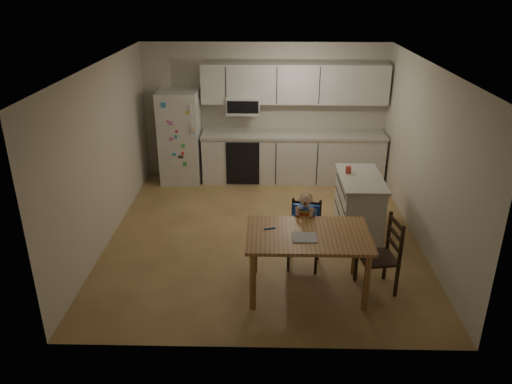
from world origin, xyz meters
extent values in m
cube|color=olive|center=(0.00, 0.00, -0.01)|extent=(4.50, 5.00, 0.01)
cube|color=beige|center=(0.00, 2.50, 1.25)|extent=(4.50, 0.02, 2.50)
cube|color=beige|center=(-2.25, 0.00, 1.25)|extent=(0.02, 5.00, 2.50)
cube|color=beige|center=(2.25, 0.00, 1.25)|extent=(0.02, 5.00, 2.50)
cube|color=white|center=(0.00, 0.00, 2.50)|extent=(4.50, 5.00, 0.01)
cube|color=silver|center=(-1.55, 2.15, 0.85)|extent=(0.72, 0.70, 1.70)
cube|color=silver|center=(0.53, 2.20, 0.43)|extent=(3.34, 0.60, 0.86)
cube|color=beige|center=(0.53, 2.19, 0.89)|extent=(3.37, 0.62, 0.05)
cube|color=black|center=(-0.39, 1.89, 0.43)|extent=(0.60, 0.02, 0.80)
cube|color=silver|center=(0.53, 2.33, 1.80)|extent=(3.34, 0.34, 0.70)
cube|color=silver|center=(-0.39, 2.30, 1.42)|extent=(0.60, 0.38, 0.33)
cube|color=silver|center=(1.43, 0.15, 0.41)|extent=(0.56, 1.13, 0.83)
cube|color=beige|center=(1.43, 0.15, 0.85)|extent=(0.62, 1.18, 0.05)
cylinder|color=#BB352B|center=(1.26, 0.32, 0.92)|extent=(0.08, 0.08, 0.10)
cube|color=brown|center=(0.55, -1.44, 0.76)|extent=(1.46, 0.94, 0.04)
cylinder|color=brown|center=(-0.10, -1.82, 0.37)|extent=(0.07, 0.07, 0.74)
cylinder|color=brown|center=(-0.10, -1.05, 0.37)|extent=(0.07, 0.07, 0.74)
cylinder|color=brown|center=(1.19, -1.82, 0.37)|extent=(0.07, 0.07, 0.74)
cylinder|color=brown|center=(1.19, -1.05, 0.37)|extent=(0.07, 0.07, 0.74)
cube|color=#A7A7AC|center=(0.49, -1.54, 0.79)|extent=(0.28, 0.24, 0.01)
cylinder|color=blue|center=(0.08, -1.33, 0.79)|extent=(0.12, 0.06, 0.02)
cube|color=black|center=(0.55, -0.87, 0.41)|extent=(0.45, 0.45, 0.03)
cube|color=black|center=(0.34, -1.01, 0.20)|extent=(0.04, 0.04, 0.39)
cube|color=black|center=(0.40, -0.66, 0.20)|extent=(0.04, 0.04, 0.39)
cube|color=black|center=(0.69, -1.07, 0.20)|extent=(0.04, 0.04, 0.39)
cube|color=black|center=(0.75, -0.72, 0.20)|extent=(0.04, 0.04, 0.39)
cube|color=black|center=(0.58, -0.69, 0.66)|extent=(0.39, 0.10, 0.47)
cube|color=blue|center=(0.55, -0.87, 0.47)|extent=(0.41, 0.37, 0.09)
cube|color=blue|center=(0.57, -0.74, 0.68)|extent=(0.36, 0.12, 0.32)
cube|color=#5891C6|center=(0.54, -0.89, 0.52)|extent=(0.31, 0.28, 0.02)
cube|color=#355EB5|center=(0.55, -0.86, 0.74)|extent=(0.23, 0.16, 0.24)
cube|color=red|center=(0.54, -0.92, 0.73)|extent=(0.18, 0.04, 0.19)
sphere|color=beige|center=(0.55, -0.87, 0.97)|extent=(0.18, 0.18, 0.16)
ellipsoid|color=olive|center=(0.55, -0.87, 0.98)|extent=(0.18, 0.17, 0.13)
cube|color=black|center=(1.40, -1.39, 0.43)|extent=(0.48, 0.48, 0.03)
cube|color=black|center=(1.18, -1.23, 0.21)|extent=(0.04, 0.04, 0.42)
cube|color=black|center=(1.56, -1.17, 0.21)|extent=(0.04, 0.04, 0.42)
cube|color=black|center=(1.24, -1.60, 0.21)|extent=(0.04, 0.04, 0.42)
cube|color=black|center=(1.61, -1.55, 0.21)|extent=(0.04, 0.04, 0.42)
cube|color=black|center=(1.58, -1.36, 0.70)|extent=(0.10, 0.42, 0.50)
camera|label=1|loc=(0.05, -6.63, 3.56)|focal=35.00mm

